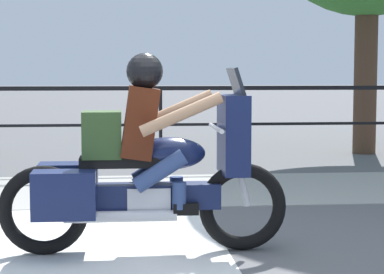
% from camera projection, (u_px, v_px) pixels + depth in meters
% --- Properties ---
extents(ground_plane, '(120.00, 120.00, 0.00)m').
position_uv_depth(ground_plane, '(197.00, 261.00, 5.74)').
color(ground_plane, '#565659').
extents(sidewalk_band, '(44.00, 2.40, 0.01)m').
position_uv_depth(sidewalk_band, '(168.00, 189.00, 9.11)').
color(sidewalk_band, '#99968E').
rests_on(sidewalk_band, ground).
extents(crosswalk_band, '(2.68, 6.00, 0.01)m').
position_uv_depth(crosswalk_band, '(55.00, 271.00, 5.44)').
color(crosswalk_band, silver).
rests_on(crosswalk_band, ground).
extents(fence_railing, '(36.00, 0.05, 1.22)m').
position_uv_depth(fence_railing, '(161.00, 104.00, 10.65)').
color(fence_railing, black).
rests_on(fence_railing, ground).
extents(motorcycle, '(2.30, 0.76, 1.60)m').
position_uv_depth(motorcycle, '(143.00, 166.00, 5.94)').
color(motorcycle, black).
rests_on(motorcycle, ground).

